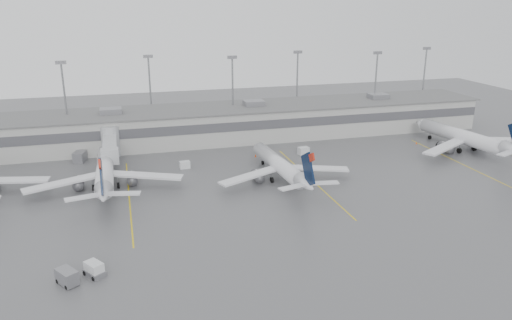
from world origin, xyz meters
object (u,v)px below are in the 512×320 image
object	(u,v)px
jet_mid_right	(281,166)
baggage_tug	(94,270)
jet_far_right	(466,137)
jet_mid_left	(105,172)

from	to	relation	value
jet_mid_right	baggage_tug	distance (m)	43.79
jet_far_right	jet_mid_right	bearing A→B (deg)	179.90
jet_mid_left	jet_far_right	xyz separation A→B (m)	(80.64, 2.49, 0.12)
jet_mid_left	jet_far_right	world-z (taller)	jet_far_right
jet_mid_left	baggage_tug	size ratio (longest dim) A/B	9.48
jet_mid_left	baggage_tug	distance (m)	32.06
jet_far_right	jet_mid_left	bearing A→B (deg)	173.11
jet_mid_left	baggage_tug	world-z (taller)	jet_mid_left
jet_mid_left	jet_far_right	distance (m)	80.68
jet_mid_left	baggage_tug	bearing A→B (deg)	-91.93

